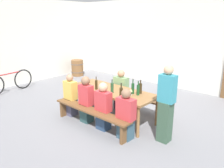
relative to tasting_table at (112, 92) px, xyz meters
The scene contains 22 objects.
ground_plane 0.68m from the tasting_table, ahead, with size 24.00×24.00×0.00m, color slate.
back_wall 3.76m from the tasting_table, 90.00° to the left, with size 14.00×0.20×3.20m, color silver.
side_wall 4.88m from the tasting_table, behind, with size 0.20×7.68×3.20m, color silver.
tasting_table is the anchor object (origin of this frame).
bench_near 0.80m from the tasting_table, 90.00° to the right, with size 2.21×0.30×0.45m.
bench_far 0.80m from the tasting_table, 90.00° to the left, with size 2.21×0.30×0.45m.
wine_bottle_0 0.75m from the tasting_table, 19.28° to the left, with size 0.08×0.08×0.33m.
wine_bottle_1 0.61m from the tasting_table, 10.38° to the left, with size 0.07×0.07×0.36m.
wine_bottle_2 0.44m from the tasting_table, 144.18° to the right, with size 0.06×0.06×0.33m.
wine_bottle_3 0.75m from the tasting_table, ahead, with size 0.07×0.07×0.34m.
wine_bottle_4 0.66m from the tasting_table, 29.48° to the right, with size 0.08×0.08×0.35m.
wine_bottle_5 0.29m from the tasting_table, 47.58° to the right, with size 0.07×0.07×0.32m.
wine_glass_0 0.62m from the tasting_table, ahead, with size 0.07×0.07×0.16m.
wine_glass_1 0.71m from the tasting_table, 159.24° to the right, with size 0.06×0.06×0.16m.
seated_guest_near_0 1.10m from the tasting_table, 147.30° to the right, with size 0.35×0.24×1.10m.
seated_guest_near_1 0.68m from the tasting_table, 117.91° to the right, with size 0.35×0.24×1.15m.
seated_guest_near_2 0.66m from the tasting_table, 65.89° to the right, with size 0.37×0.24×1.11m.
seated_guest_near_3 1.09m from the tasting_table, 32.83° to the right, with size 0.40×0.24×1.10m.
seated_guest_far_0 0.64m from the tasting_table, 108.34° to the left, with size 0.41×0.24×1.13m.
standing_host 1.57m from the tasting_table, ahead, with size 0.32×0.24×1.60m.
wine_barrel 4.78m from the tasting_table, 150.83° to the left, with size 0.56×0.56×0.71m.
parked_bicycle_0 4.12m from the tasting_table, 168.74° to the right, with size 0.30×1.77×0.90m.
Camera 1 is at (3.55, -3.96, 2.44)m, focal length 35.97 mm.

